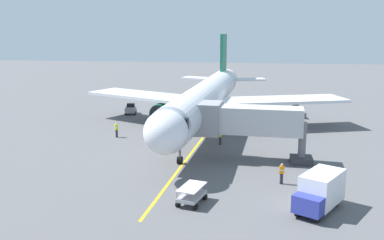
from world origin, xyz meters
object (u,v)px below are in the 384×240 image
object	(u,v)px
ground_crew_marshaller	(282,173)
belt_loader_near_nose	(296,110)
airplane	(206,98)
jet_bridge	(241,121)
ground_crew_loader	(117,130)
box_truck_portside	(320,191)
tug_starboard_side	(131,109)
baggage_cart_rear_apron	(192,195)
ground_crew_wing_walker	(220,137)

from	to	relation	value
ground_crew_marshaller	belt_loader_near_nose	size ratio (longest dim) A/B	0.36
airplane	jet_bridge	size ratio (longest dim) A/B	3.52
ground_crew_loader	box_truck_portside	bearing A→B (deg)	138.97
belt_loader_near_nose	box_truck_portside	xyz separation A→B (m)	(1.30, 34.65, 0.67)
airplane	tug_starboard_side	world-z (taller)	airplane
ground_crew_marshaller	ground_crew_loader	world-z (taller)	same
ground_crew_loader	box_truck_portside	size ratio (longest dim) A/B	0.34
baggage_cart_rear_apron	belt_loader_near_nose	bearing A→B (deg)	-106.18
ground_crew_marshaller	airplane	bearing A→B (deg)	-64.98
ground_crew_wing_walker	box_truck_portside	world-z (taller)	box_truck_portside
belt_loader_near_nose	box_truck_portside	distance (m)	34.68
jet_bridge	ground_crew_loader	distance (m)	16.13
jet_bridge	ground_crew_wing_walker	size ratio (longest dim) A/B	6.71
jet_bridge	ground_crew_loader	xyz separation A→B (m)	(14.47, -6.53, -2.88)
ground_crew_marshaller	ground_crew_wing_walker	size ratio (longest dim) A/B	1.00
ground_crew_wing_walker	tug_starboard_side	size ratio (longest dim) A/B	0.67
ground_crew_loader	baggage_cart_rear_apron	world-z (taller)	ground_crew_loader
ground_crew_wing_walker	airplane	bearing A→B (deg)	-70.17
tug_starboard_side	belt_loader_near_nose	bearing A→B (deg)	-172.29
box_truck_portside	tug_starboard_side	xyz separation A→B (m)	(22.73, -31.40, -0.68)
belt_loader_near_nose	baggage_cart_rear_apron	distance (m)	36.17
jet_bridge	tug_starboard_side	bearing A→B (deg)	-50.14
ground_crew_wing_walker	ground_crew_loader	xyz separation A→B (m)	(12.07, -1.51, 0.00)
airplane	tug_starboard_side	size ratio (longest dim) A/B	15.85
box_truck_portside	tug_starboard_side	distance (m)	38.77
tug_starboard_side	baggage_cart_rear_apron	world-z (taller)	tug_starboard_side
ground_crew_marshaller	box_truck_portside	distance (m)	5.45
jet_bridge	ground_crew_wing_walker	distance (m)	6.26
belt_loader_near_nose	tug_starboard_side	xyz separation A→B (m)	(24.03, 3.25, -0.01)
ground_crew_marshaller	baggage_cart_rear_apron	xyz separation A→B (m)	(6.51, 5.01, -0.23)
ground_crew_wing_walker	belt_loader_near_nose	world-z (taller)	belt_loader_near_nose
airplane	jet_bridge	bearing A→B (deg)	112.37
airplane	ground_crew_marshaller	size ratio (longest dim) A/B	23.59
jet_bridge	belt_loader_near_nose	size ratio (longest dim) A/B	2.43
ground_crew_wing_walker	tug_starboard_side	world-z (taller)	ground_crew_wing_walker
jet_bridge	box_truck_portside	size ratio (longest dim) A/B	2.31
jet_bridge	box_truck_portside	distance (m)	12.76
airplane	ground_crew_loader	distance (m)	11.38
ground_crew_marshaller	baggage_cart_rear_apron	world-z (taller)	ground_crew_marshaller
ground_crew_loader	ground_crew_marshaller	bearing A→B (deg)	144.77
ground_crew_marshaller	belt_loader_near_nose	distance (m)	29.94
box_truck_portside	ground_crew_wing_walker	bearing A→B (deg)	-63.06
jet_bridge	tug_starboard_side	distance (m)	26.60
ground_crew_wing_walker	ground_crew_loader	size ratio (longest dim) A/B	1.00
ground_crew_wing_walker	tug_starboard_side	xyz separation A→B (m)	(14.54, -15.27, -0.18)
ground_crew_marshaller	tug_starboard_side	bearing A→B (deg)	-52.30
ground_crew_marshaller	baggage_cart_rear_apron	size ratio (longest dim) A/B	0.60
airplane	baggage_cart_rear_apron	xyz separation A→B (m)	(-1.77, 22.75, -3.35)
jet_bridge	ground_crew_marshaller	world-z (taller)	jet_bridge
jet_bridge	baggage_cart_rear_apron	xyz separation A→B (m)	(2.98, 11.20, -3.11)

